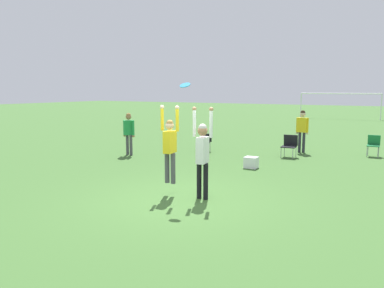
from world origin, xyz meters
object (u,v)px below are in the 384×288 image
(camping_chair_0, at_px, (205,141))
(camping_chair_1, at_px, (290,144))
(frisbee, at_px, (185,85))
(person_spectator_near, at_px, (302,127))
(person_spectator_far, at_px, (129,130))
(cooler_box, at_px, (251,162))
(person_defending, at_px, (203,150))
(camping_chair_2, at_px, (374,144))
(person_jumping, at_px, (170,143))

(camping_chair_0, height_order, camping_chair_1, camping_chair_1)
(frisbee, xyz_separation_m, camping_chair_1, (0.67, 6.90, -2.25))
(person_spectator_near, bearing_deg, camping_chair_1, -90.15)
(person_spectator_far, distance_m, cooler_box, 5.31)
(person_defending, relative_size, camping_chair_2, 2.64)
(camping_chair_0, distance_m, camping_chair_1, 3.57)
(person_jumping, relative_size, cooler_box, 4.49)
(camping_chair_1, relative_size, cooler_box, 2.01)
(person_defending, distance_m, person_spectator_far, 6.80)
(camping_chair_0, distance_m, person_spectator_far, 3.32)
(camping_chair_1, relative_size, person_spectator_near, 0.49)
(frisbee, distance_m, camping_chair_0, 7.40)
(camping_chair_0, height_order, person_spectator_far, person_spectator_far)
(camping_chair_1, xyz_separation_m, person_spectator_near, (0.14, 1.36, 0.57))
(frisbee, bearing_deg, person_jumping, -179.66)
(person_jumping, relative_size, person_spectator_near, 1.09)
(person_jumping, bearing_deg, person_spectator_near, -16.00)
(person_defending, height_order, camping_chair_2, person_defending)
(frisbee, xyz_separation_m, cooler_box, (0.12, 4.16, -2.58))
(camping_chair_2, bearing_deg, person_spectator_far, 26.86)
(person_spectator_near, bearing_deg, person_spectator_far, -138.88)
(person_jumping, bearing_deg, frisbee, -97.00)
(person_spectator_far, bearing_deg, camping_chair_1, -25.72)
(camping_chair_2, distance_m, cooler_box, 5.74)
(camping_chair_2, relative_size, cooler_box, 1.95)
(frisbee, height_order, camping_chair_2, frisbee)
(camping_chair_0, xyz_separation_m, person_spectator_far, (-2.25, -2.37, 0.58))
(person_spectator_near, bearing_deg, camping_chair_2, 15.97)
(person_defending, bearing_deg, cooler_box, 176.89)
(person_defending, xyz_separation_m, camping_chair_2, (3.12, 8.65, -0.69))
(camping_chair_1, bearing_deg, person_spectator_far, 21.39)
(person_spectator_far, bearing_deg, cooler_box, -50.73)
(camping_chair_1, bearing_deg, cooler_box, 73.84)
(person_jumping, bearing_deg, person_defending, -90.00)
(person_defending, distance_m, camping_chair_1, 6.83)
(person_spectator_near, bearing_deg, frisbee, -89.88)
(camping_chair_0, xyz_separation_m, person_spectator_near, (3.68, 1.84, 0.63))
(frisbee, distance_m, person_spectator_far, 6.75)
(person_jumping, bearing_deg, camping_chair_2, -31.83)
(camping_chair_1, distance_m, camping_chair_2, 3.42)
(person_defending, bearing_deg, person_jumping, -90.00)
(person_jumping, height_order, camping_chair_0, person_jumping)
(person_jumping, distance_m, camping_chair_2, 9.66)
(camping_chair_2, height_order, cooler_box, camping_chair_2)
(person_jumping, relative_size, person_defending, 0.87)
(person_defending, bearing_deg, person_spectator_near, 169.92)
(camping_chair_1, height_order, person_spectator_far, person_spectator_far)
(person_spectator_near, distance_m, cooler_box, 4.25)
(person_defending, relative_size, cooler_box, 5.15)
(person_spectator_near, xyz_separation_m, person_spectator_far, (-5.93, -4.21, -0.05))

